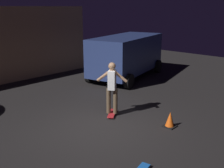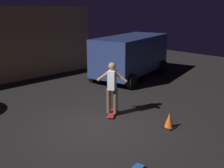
{
  "view_description": "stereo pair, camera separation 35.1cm",
  "coord_description": "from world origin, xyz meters",
  "px_view_note": "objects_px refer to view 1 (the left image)",
  "views": [
    {
      "loc": [
        -5.01,
        -5.2,
        3.39
      ],
      "look_at": [
        1.02,
        0.48,
        1.05
      ],
      "focal_mm": 43.92,
      "sensor_mm": 36.0,
      "label": 1
    },
    {
      "loc": [
        -4.76,
        -5.45,
        3.39
      ],
      "look_at": [
        1.02,
        0.48,
        1.05
      ],
      "focal_mm": 43.92,
      "sensor_mm": 36.0,
      "label": 2
    }
  ],
  "objects_px": {
    "skateboard_ridden": "(112,113)",
    "traffic_cone": "(170,120)",
    "parked_van": "(127,54)",
    "skater": "(112,84)"
  },
  "relations": [
    {
      "from": "skateboard_ridden",
      "to": "traffic_cone",
      "type": "height_order",
      "value": "traffic_cone"
    },
    {
      "from": "parked_van",
      "to": "skateboard_ridden",
      "type": "xyz_separation_m",
      "value": [
        -4.13,
        -2.89,
        -1.11
      ]
    },
    {
      "from": "skater",
      "to": "skateboard_ridden",
      "type": "bearing_deg",
      "value": 90.0
    },
    {
      "from": "parked_van",
      "to": "skateboard_ridden",
      "type": "relative_size",
      "value": 6.5
    },
    {
      "from": "parked_van",
      "to": "traffic_cone",
      "type": "bearing_deg",
      "value": -127.44
    },
    {
      "from": "skater",
      "to": "traffic_cone",
      "type": "height_order",
      "value": "skater"
    },
    {
      "from": "skateboard_ridden",
      "to": "traffic_cone",
      "type": "distance_m",
      "value": 1.92
    },
    {
      "from": "parked_van",
      "to": "traffic_cone",
      "type": "distance_m",
      "value": 6.04
    },
    {
      "from": "skateboard_ridden",
      "to": "skater",
      "type": "distance_m",
      "value": 0.98
    },
    {
      "from": "parked_van",
      "to": "skateboard_ridden",
      "type": "height_order",
      "value": "parked_van"
    }
  ]
}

